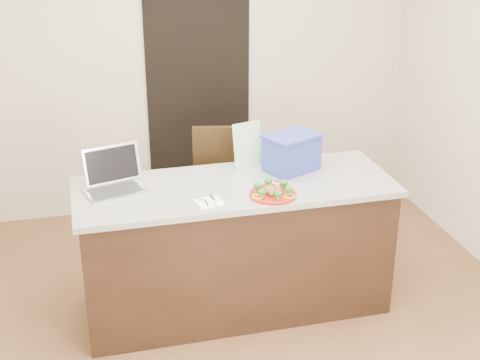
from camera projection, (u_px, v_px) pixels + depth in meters
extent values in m
plane|color=brown|center=(245.00, 326.00, 4.43)|extent=(4.00, 4.00, 0.00)
plane|color=beige|center=(186.00, 59.00, 5.68)|extent=(4.00, 0.00, 4.00)
plane|color=beige|center=(404.00, 335.00, 2.12)|extent=(4.00, 0.00, 4.00)
cube|color=black|center=(199.00, 98.00, 5.83)|extent=(0.90, 0.02, 2.00)
cube|color=black|center=(235.00, 250.00, 4.48)|extent=(2.00, 0.70, 0.88)
cube|color=beige|center=(235.00, 187.00, 4.30)|extent=(2.06, 0.76, 0.04)
cylinder|color=#9A1D0E|center=(273.00, 195.00, 4.13)|extent=(0.29, 0.29, 0.02)
torus|color=#9A1D0E|center=(273.00, 194.00, 4.12)|extent=(0.29, 0.29, 0.01)
sphere|color=brown|center=(273.00, 190.00, 4.12)|extent=(0.04, 0.04, 0.04)
sphere|color=brown|center=(270.00, 188.00, 4.15)|extent=(0.04, 0.04, 0.04)
sphere|color=brown|center=(267.00, 189.00, 4.12)|extent=(0.04, 0.04, 0.04)
sphere|color=brown|center=(268.00, 191.00, 4.10)|extent=(0.04, 0.04, 0.04)
sphere|color=brown|center=(272.00, 193.00, 4.08)|extent=(0.04, 0.04, 0.04)
sphere|color=brown|center=(276.00, 192.00, 4.09)|extent=(0.04, 0.04, 0.04)
sphere|color=brown|center=(279.00, 191.00, 4.11)|extent=(0.04, 0.04, 0.04)
sphere|color=brown|center=(278.00, 189.00, 4.13)|extent=(0.04, 0.04, 0.04)
ellipsoid|color=#165416|center=(284.00, 183.00, 4.17)|extent=(0.05, 0.05, 0.04)
ellipsoid|color=#165416|center=(268.00, 181.00, 4.20)|extent=(0.05, 0.05, 0.04)
ellipsoid|color=#165416|center=(257.00, 186.00, 4.13)|extent=(0.05, 0.05, 0.04)
ellipsoid|color=#165416|center=(262.00, 192.00, 4.04)|extent=(0.05, 0.05, 0.04)
ellipsoid|color=#165416|center=(278.00, 194.00, 4.02)|extent=(0.05, 0.05, 0.04)
ellipsoid|color=#165416|center=(289.00, 189.00, 4.08)|extent=(0.05, 0.05, 0.04)
torus|color=yellow|center=(271.00, 185.00, 4.23)|extent=(0.07, 0.07, 0.01)
torus|color=yellow|center=(258.00, 197.00, 4.07)|extent=(0.07, 0.07, 0.01)
torus|color=yellow|center=(290.00, 196.00, 4.07)|extent=(0.07, 0.07, 0.01)
cube|color=white|center=(209.00, 202.00, 4.04)|extent=(0.18, 0.18, 0.01)
cube|color=silver|center=(207.00, 203.00, 4.01)|extent=(0.01, 0.11, 0.00)
cube|color=silver|center=(205.00, 199.00, 4.06)|extent=(0.03, 0.04, 0.00)
cube|color=silver|center=(216.00, 204.00, 4.00)|extent=(0.02, 0.08, 0.01)
cube|color=silver|center=(213.00, 198.00, 4.08)|extent=(0.02, 0.10, 0.00)
cylinder|color=white|center=(277.00, 186.00, 4.21)|extent=(0.03, 0.03, 0.05)
cylinder|color=white|center=(277.00, 182.00, 4.20)|extent=(0.02, 0.02, 0.01)
cylinder|color=red|center=(277.00, 181.00, 4.19)|extent=(0.02, 0.02, 0.01)
cylinder|color=red|center=(277.00, 187.00, 4.21)|extent=(0.03, 0.03, 0.02)
cube|color=silver|center=(115.00, 191.00, 4.18)|extent=(0.42, 0.35, 0.02)
cube|color=silver|center=(112.00, 164.00, 4.24)|extent=(0.37, 0.16, 0.24)
cube|color=black|center=(112.00, 164.00, 4.24)|extent=(0.33, 0.14, 0.21)
cube|color=#262629|center=(115.00, 190.00, 4.17)|extent=(0.35, 0.26, 0.00)
cube|color=white|center=(248.00, 145.00, 4.53)|extent=(0.22, 0.11, 0.31)
cube|color=#293797|center=(292.00, 154.00, 4.47)|extent=(0.40, 0.35, 0.23)
cube|color=#293797|center=(292.00, 136.00, 4.42)|extent=(0.42, 0.38, 0.02)
cube|color=#31210E|center=(230.00, 206.00, 4.98)|extent=(0.55, 0.55, 0.04)
cube|color=#31210E|center=(224.00, 160.00, 5.06)|extent=(0.46, 0.14, 0.53)
cylinder|color=#31210E|center=(210.00, 251.00, 4.86)|extent=(0.04, 0.04, 0.50)
cylinder|color=#31210E|center=(263.00, 244.00, 4.95)|extent=(0.04, 0.04, 0.50)
cylinder|color=#31210E|center=(200.00, 227.00, 5.21)|extent=(0.04, 0.04, 0.50)
cylinder|color=#31210E|center=(249.00, 221.00, 5.30)|extent=(0.04, 0.04, 0.50)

